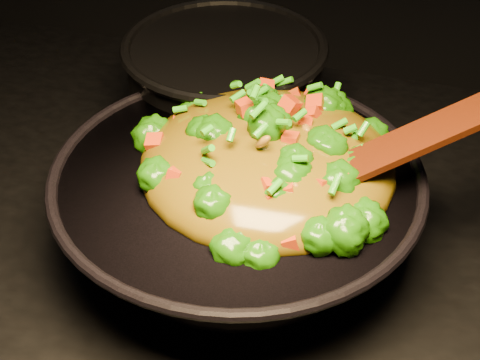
% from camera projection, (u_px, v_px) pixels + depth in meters
% --- Properties ---
extents(wok, '(0.43, 0.43, 0.11)m').
position_uv_depth(wok, '(237.00, 213.00, 0.80)').
color(wok, black).
rests_on(wok, stovetop).
extents(stir_fry, '(0.35, 0.35, 0.09)m').
position_uv_depth(stir_fry, '(269.00, 132.00, 0.75)').
color(stir_fry, '#1D5E06').
rests_on(stir_fry, wok).
extents(spatula, '(0.25, 0.16, 0.11)m').
position_uv_depth(spatula, '(382.00, 154.00, 0.72)').
color(spatula, '#371305').
rests_on(spatula, wok).
extents(back_pot, '(0.26, 0.26, 0.14)m').
position_uv_depth(back_pot, '(225.00, 90.00, 0.96)').
color(back_pot, black).
rests_on(back_pot, stovetop).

